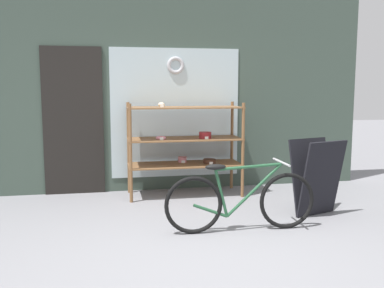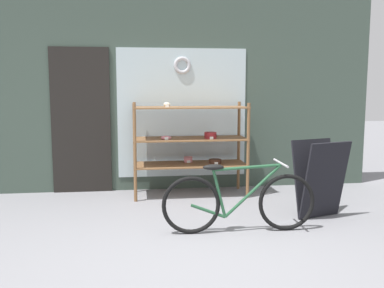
# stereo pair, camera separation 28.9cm
# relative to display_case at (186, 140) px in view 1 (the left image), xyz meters

# --- Properties ---
(ground_plane) EXTENTS (30.00, 30.00, 0.00)m
(ground_plane) POSITION_rel_display_case_xyz_m (-0.28, -2.32, -0.80)
(ground_plane) COLOR gray
(storefront_facade) EXTENTS (6.23, 0.13, 3.81)m
(storefront_facade) POSITION_rel_display_case_xyz_m (-0.31, 0.43, 1.07)
(storefront_facade) COLOR #3D4C42
(storefront_facade) RESTS_ON ground_plane
(display_case) EXTENTS (1.59, 0.59, 1.32)m
(display_case) POSITION_rel_display_case_xyz_m (0.00, 0.00, 0.00)
(display_case) COLOR brown
(display_case) RESTS_ON ground_plane
(bicycle) EXTENTS (1.64, 0.46, 0.75)m
(bicycle) POSITION_rel_display_case_xyz_m (0.29, -1.66, -0.46)
(bicycle) COLOR black
(bicycle) RESTS_ON ground_plane
(sandwich_board) EXTENTS (0.66, 0.53, 0.91)m
(sandwich_board) POSITION_rel_display_case_xyz_m (1.36, -1.26, -0.34)
(sandwich_board) COLOR black
(sandwich_board) RESTS_ON ground_plane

